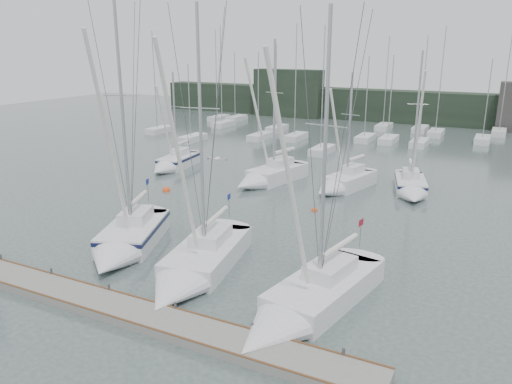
# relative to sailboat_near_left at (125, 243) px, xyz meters

# --- Properties ---
(ground) EXTENTS (160.00, 160.00, 0.00)m
(ground) POSITION_rel_sailboat_near_left_xyz_m (5.04, -0.62, -0.63)
(ground) COLOR #404E4B
(ground) RESTS_ON ground
(dock) EXTENTS (24.00, 2.00, 0.40)m
(dock) POSITION_rel_sailboat_near_left_xyz_m (5.04, -5.62, -0.43)
(dock) COLOR slate
(dock) RESTS_ON ground
(far_treeline) EXTENTS (90.00, 4.00, 5.00)m
(far_treeline) POSITION_rel_sailboat_near_left_xyz_m (5.04, 61.38, 1.87)
(far_treeline) COLOR black
(far_treeline) RESTS_ON ground
(far_building_left) EXTENTS (12.00, 3.00, 8.00)m
(far_building_left) POSITION_rel_sailboat_near_left_xyz_m (-14.96, 59.38, 3.37)
(far_building_left) COLOR black
(far_building_left) RESTS_ON ground
(mast_forest) EXTENTS (59.45, 27.91, 14.83)m
(mast_forest) POSITION_rel_sailboat_near_left_xyz_m (5.32, 42.83, -0.14)
(mast_forest) COLOR silver
(mast_forest) RESTS_ON ground
(sailboat_near_left) EXTENTS (5.95, 9.19, 15.61)m
(sailboat_near_left) POSITION_rel_sailboat_near_left_xyz_m (0.00, 0.00, 0.00)
(sailboat_near_left) COLOR silver
(sailboat_near_left) RESTS_ON ground
(sailboat_near_center) EXTENTS (4.79, 10.48, 15.18)m
(sailboat_near_center) POSITION_rel_sailboat_near_left_xyz_m (5.65, -1.18, -0.09)
(sailboat_near_center) COLOR silver
(sailboat_near_center) RESTS_ON ground
(sailboat_near_right) EXTENTS (4.72, 10.57, 14.69)m
(sailboat_near_right) POSITION_rel_sailboat_near_left_xyz_m (12.27, -2.22, -0.07)
(sailboat_near_right) COLOR silver
(sailboat_near_right) RESTS_ON ground
(sailboat_mid_a) EXTENTS (3.14, 7.42, 10.29)m
(sailboat_mid_a) POSITION_rel_sailboat_near_left_xyz_m (-9.95, 18.47, -0.06)
(sailboat_mid_a) COLOR silver
(sailboat_mid_a) RESTS_ON ground
(sailboat_mid_b) EXTENTS (4.59, 8.61, 13.39)m
(sailboat_mid_b) POSITION_rel_sailboat_near_left_xyz_m (0.85, 17.69, -0.00)
(sailboat_mid_b) COLOR silver
(sailboat_mid_b) RESTS_ON ground
(sailboat_mid_c) EXTENTS (4.18, 7.55, 10.66)m
(sailboat_mid_c) POSITION_rel_sailboat_near_left_xyz_m (7.53, 18.67, -0.05)
(sailboat_mid_c) COLOR silver
(sailboat_mid_c) RESTS_ON ground
(sailboat_mid_d) EXTENTS (4.11, 7.53, 12.40)m
(sailboat_mid_d) POSITION_rel_sailboat_near_left_xyz_m (13.15, 20.17, -0.06)
(sailboat_mid_d) COLOR silver
(sailboat_mid_d) RESTS_ON ground
(buoy_b) EXTENTS (0.47, 0.47, 0.47)m
(buoy_b) POSITION_rel_sailboat_near_left_xyz_m (7.42, 12.58, -0.63)
(buoy_b) COLOR #E14414
(buoy_b) RESTS_ON ground
(buoy_c) EXTENTS (0.69, 0.69, 0.69)m
(buoy_c) POSITION_rel_sailboat_near_left_xyz_m (-5.83, 11.89, -0.63)
(buoy_c) COLOR #E14414
(buoy_c) RESTS_ON ground
(seagull) EXTENTS (1.12, 0.52, 0.22)m
(seagull) POSITION_rel_sailboat_near_left_xyz_m (5.13, 2.44, 5.20)
(seagull) COLOR silver
(seagull) RESTS_ON ground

